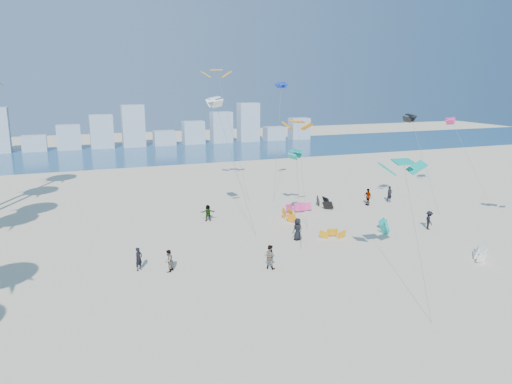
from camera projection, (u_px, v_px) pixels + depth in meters
name	position (u px, v px, depth m)	size (l,w,h in m)	color
ground	(312.00, 349.00, 24.87)	(220.00, 220.00, 0.00)	beige
ocean	(134.00, 154.00, 90.49)	(220.00, 220.00, 0.00)	navy
kitesurfer_near	(139.00, 259.00, 34.96)	(0.62, 0.41, 1.69)	black
kitesurfer_mid	(270.00, 257.00, 35.28)	(0.86, 0.67, 1.78)	gray
kitesurfers_far	(316.00, 217.00, 45.47)	(27.77, 12.31, 1.92)	black
grounded_kites	(343.00, 219.00, 46.53)	(10.62, 20.81, 0.99)	orange
flying_kites	(327.00, 113.00, 46.66)	(33.39, 35.38, 15.00)	#0DA28F
distant_skyline	(120.00, 132.00, 98.50)	(85.00, 3.00, 8.40)	#9EADBF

